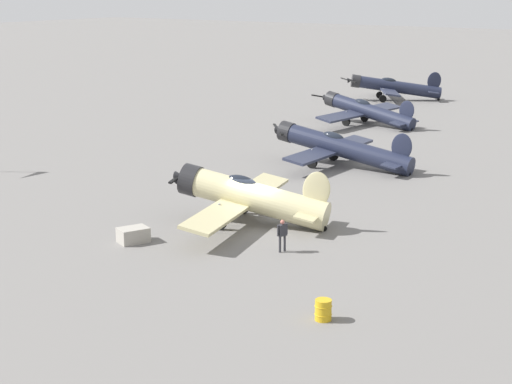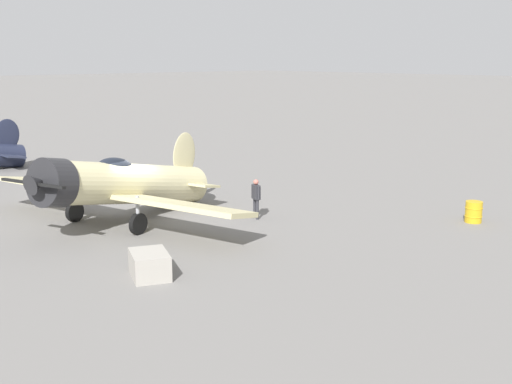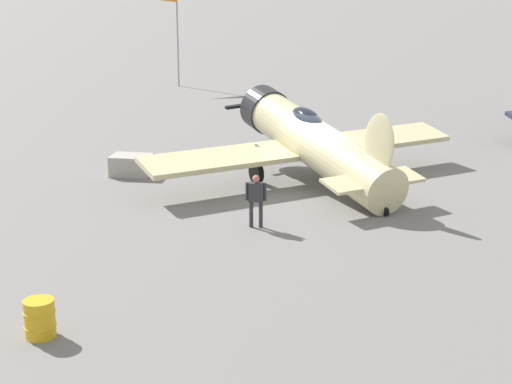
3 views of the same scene
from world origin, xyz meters
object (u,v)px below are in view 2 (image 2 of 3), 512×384
Objects in this scene: fuel_drum at (474,212)px; equipment_crate at (150,265)px; airplane_foreground at (122,184)px; ground_crew_mechanic at (256,195)px.

equipment_crate is at bearing -104.69° from fuel_drum.
airplane_foreground is 14.65× the size of fuel_drum.
ground_crew_mechanic reaches higher than equipment_crate.
airplane_foreground is 6.96× the size of equipment_crate.
airplane_foreground is 7.61× the size of ground_crew_mechanic.
ground_crew_mechanic is 0.91× the size of equipment_crate.
fuel_drum is (6.30, 5.88, -0.56)m from ground_crew_mechanic.
equipment_crate is (6.06, -2.84, -1.15)m from airplane_foreground.
equipment_crate is at bearing 50.99° from airplane_foreground.
airplane_foreground is at bearing 163.28° from ground_crew_mechanic.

